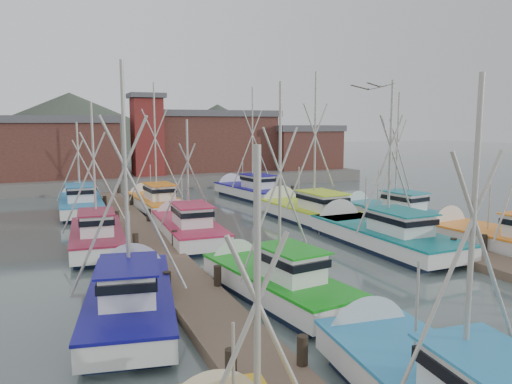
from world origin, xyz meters
name	(u,v)px	position (x,y,z in m)	size (l,w,h in m)	color
ground	(324,265)	(0.00, 0.00, 0.00)	(260.00, 260.00, 0.00)	#495856
dock_left	(160,255)	(-7.00, 4.04, 0.21)	(2.30, 46.00, 1.50)	brown
dock_right	(390,232)	(7.00, 4.04, 0.21)	(2.30, 46.00, 1.50)	brown
quay	(159,176)	(0.00, 37.00, 0.60)	(44.00, 16.00, 1.20)	slate
shed_left	(55,146)	(-11.00, 35.00, 4.34)	(12.72, 8.48, 6.20)	brown
shed_center	(209,140)	(6.00, 37.00, 4.69)	(14.84, 9.54, 6.90)	brown
shed_right	(302,146)	(17.00, 34.00, 3.84)	(8.48, 6.36, 5.20)	brown
lookout_tower	(147,134)	(-2.00, 33.00, 5.55)	(3.60, 3.60, 8.50)	maroon
distant_hills	(42,148)	(-12.76, 122.59, 0.00)	(175.00, 140.00, 42.00)	#444D40
boat_4	(270,280)	(-4.19, -2.98, 0.68)	(3.66, 8.50, 8.84)	#0F1A33
boat_5	(377,234)	(4.61, 2.11, 0.68)	(4.05, 10.51, 9.89)	#0F1A33
boat_6	(131,296)	(-9.45, -2.67, 0.69)	(4.25, 9.25, 9.46)	#0F1A33
boat_7	(506,241)	(9.69, -1.86, 0.69)	(4.50, 10.27, 11.20)	#0F1A33
boat_8	(186,227)	(-4.59, 7.99, 0.68)	(3.24, 9.23, 7.69)	#0F1A33
boat_9	(307,211)	(4.40, 9.70, 0.69)	(4.42, 10.56, 10.98)	#0F1A33
boat_10	(97,236)	(-9.63, 7.60, 0.68)	(3.47, 8.61, 8.46)	#0F1A33
boat_11	(387,212)	(9.30, 7.37, 0.68)	(3.95, 8.82, 9.40)	#0F1A33
boat_12	(154,202)	(-4.43, 17.94, 0.69)	(4.12, 9.20, 10.44)	#0F1A33
boat_13	(248,190)	(4.70, 21.24, 0.69)	(4.23, 9.81, 10.63)	#0F1A33
boat_14	(80,203)	(-9.72, 19.67, 0.68)	(3.28, 9.55, 7.61)	#0F1A33
gull_near	(368,88)	(-0.25, -3.49, 8.05)	(1.55, 0.64, 0.24)	gray
gull_far	(381,86)	(2.64, -0.37, 8.45)	(1.55, 0.62, 0.24)	gray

